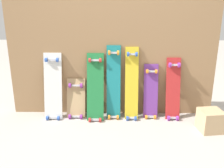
{
  "coord_description": "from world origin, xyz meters",
  "views": [
    {
      "loc": [
        0.06,
        -3.2,
        1.52
      ],
      "look_at": [
        0.0,
        -0.07,
        0.45
      ],
      "focal_mm": 42.34,
      "sensor_mm": 36.0,
      "label": 1
    }
  ],
  "objects": [
    {
      "name": "skateboard_yellow",
      "position": [
        0.25,
        -0.06,
        0.42
      ],
      "size": [
        0.17,
        0.25,
        0.97
      ],
      "color": "gold",
      "rests_on": "ground"
    },
    {
      "name": "skateboard_green",
      "position": [
        -0.21,
        -0.09,
        0.37
      ],
      "size": [
        0.21,
        0.3,
        0.89
      ],
      "color": "#1E7238",
      "rests_on": "ground"
    },
    {
      "name": "ground_plane",
      "position": [
        0.0,
        0.0,
        0.0
      ],
      "size": [
        12.0,
        12.0,
        0.0
      ],
      "primitive_type": "plane",
      "color": "#B2AAA0"
    },
    {
      "name": "wooden_crate",
      "position": [
        1.15,
        -0.42,
        0.13
      ],
      "size": [
        0.29,
        0.29,
        0.25
      ],
      "primitive_type": "cube",
      "rotation": [
        0.0,
        0.0,
        0.15
      ],
      "color": "tan",
      "rests_on": "ground"
    },
    {
      "name": "skateboard_natural",
      "position": [
        -0.47,
        -0.05,
        0.21
      ],
      "size": [
        0.24,
        0.22,
        0.56
      ],
      "color": "tan",
      "rests_on": "ground"
    },
    {
      "name": "skateboard_white",
      "position": [
        -0.75,
        -0.06,
        0.38
      ],
      "size": [
        0.23,
        0.26,
        0.9
      ],
      "color": "silver",
      "rests_on": "ground"
    },
    {
      "name": "skateboard_red",
      "position": [
        0.77,
        -0.06,
        0.35
      ],
      "size": [
        0.18,
        0.25,
        0.83
      ],
      "color": "#B22626",
      "rests_on": "ground"
    },
    {
      "name": "skateboard_purple",
      "position": [
        0.5,
        -0.04,
        0.31
      ],
      "size": [
        0.18,
        0.21,
        0.75
      ],
      "color": "#6B338C",
      "rests_on": "ground"
    },
    {
      "name": "plywood_wall_panel",
      "position": [
        0.0,
        0.07,
        0.82
      ],
      "size": [
        2.63,
        0.04,
        1.63
      ],
      "primitive_type": "cube",
      "color": "#99724C",
      "rests_on": "ground"
    },
    {
      "name": "skateboard_teal",
      "position": [
        0.02,
        -0.05,
        0.43
      ],
      "size": [
        0.18,
        0.23,
        0.99
      ],
      "color": "#197A7F",
      "rests_on": "ground"
    }
  ]
}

